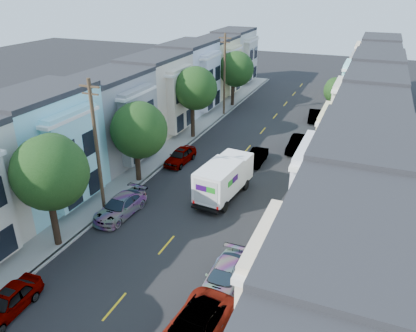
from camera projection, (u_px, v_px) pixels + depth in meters
ground at (167, 245)px, 26.83m from camera, size 160.00×160.00×0.00m
road_slab at (238, 160)px, 39.41m from camera, size 12.00×70.00×0.02m
curb_left at (182, 150)px, 41.47m from camera, size 0.30×70.00×0.15m
curb_right at (301, 169)px, 37.30m from camera, size 0.30×70.00×0.15m
sidewalk_left at (171, 148)px, 41.92m from camera, size 2.60×70.00×0.15m
sidewalk_right at (315, 172)px, 36.85m from camera, size 2.60×70.00×0.15m
centerline at (238, 160)px, 39.42m from camera, size 0.12×70.00×0.01m
townhouse_row_left at (139, 144)px, 43.26m from camera, size 5.00×70.00×8.50m
townhouse_row_right at (359, 180)px, 35.58m from camera, size 5.00×70.00×8.50m
tree_b at (49, 173)px, 24.46m from camera, size 4.65×4.65×7.74m
tree_c at (138, 130)px, 33.27m from camera, size 4.70×4.70×7.09m
tree_d at (195, 88)px, 42.56m from camera, size 4.58×4.58×7.87m
tree_e at (235, 69)px, 53.90m from camera, size 4.70×4.70×7.48m
tree_far_r at (336, 91)px, 49.28m from camera, size 3.10×3.10×5.21m
utility_pole_near at (97, 149)px, 28.51m from camera, size 1.60×0.26×10.00m
utility_pole_far at (224, 75)px, 50.34m from camera, size 1.60×0.26×10.00m
fedex_truck at (224, 178)px, 32.11m from camera, size 2.44×6.34×3.04m
lead_sedan at (257, 157)px, 38.48m from camera, size 1.35×3.80×1.26m
parked_left_b at (8, 302)px, 21.16m from camera, size 1.83×4.30×1.37m
parked_left_c at (120, 206)px, 29.98m from camera, size 2.27×4.88×1.43m
parked_left_d at (180, 156)px, 38.50m from camera, size 1.90×4.50×1.43m
parked_right_a at (194, 331)px, 19.34m from camera, size 3.05×5.72×1.53m
parked_right_b at (224, 277)px, 22.94m from camera, size 1.92×4.55×1.36m
parked_right_c at (298, 144)px, 41.17m from camera, size 1.80×4.60×1.51m
parked_right_d at (314, 116)px, 49.96m from camera, size 1.78×4.03×1.30m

